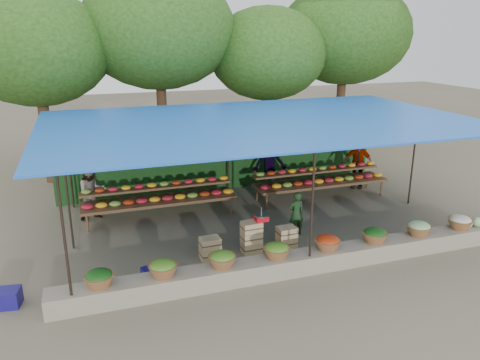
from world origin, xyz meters
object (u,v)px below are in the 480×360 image
object	(u,v)px
blue_crate_front	(5,298)
vendor_seated	(296,214)
crate_counter	(250,240)
blue_crate_back	(154,273)
weighing_scale	(261,217)

from	to	relation	value
blue_crate_front	vendor_seated	bearing A→B (deg)	19.42
crate_counter	blue_crate_back	bearing A→B (deg)	-167.15
crate_counter	vendor_seated	distance (m)	1.59
blue_crate_front	blue_crate_back	bearing A→B (deg)	11.01
weighing_scale	blue_crate_front	world-z (taller)	weighing_scale
weighing_scale	blue_crate_front	bearing A→B (deg)	-173.28
weighing_scale	blue_crate_front	size ratio (longest dim) A/B	0.60
weighing_scale	blue_crate_back	world-z (taller)	weighing_scale
vendor_seated	blue_crate_front	distance (m)	6.73
weighing_scale	blue_crate_front	xyz separation A→B (m)	(-5.43, -0.64, -0.68)
blue_crate_back	weighing_scale	bearing A→B (deg)	-1.90
weighing_scale	vendor_seated	bearing A→B (deg)	26.59
vendor_seated	blue_crate_front	xyz separation A→B (m)	(-6.61, -1.23, -0.40)
weighing_scale	vendor_seated	distance (m)	1.35
blue_crate_back	blue_crate_front	bearing A→B (deg)	168.67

